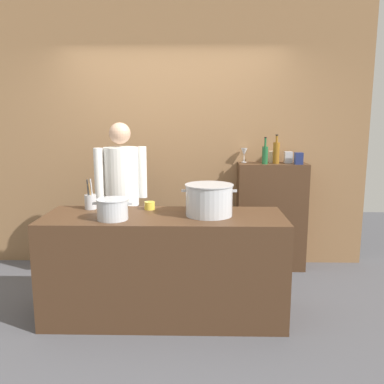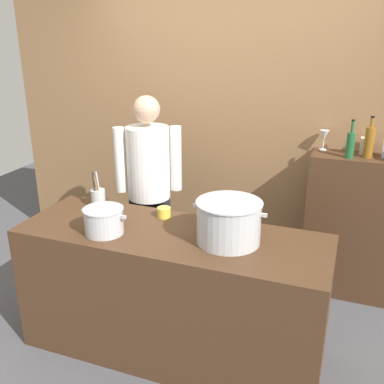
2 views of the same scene
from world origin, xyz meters
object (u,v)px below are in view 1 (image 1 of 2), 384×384
wine_glass_wide (244,152)px  spice_tin_navy (299,158)px  spice_tin_cream (273,157)px  stockpot_large (209,200)px  wine_bottle_amber (276,152)px  stockpot_small (112,209)px  utensil_crock (91,201)px  chef (122,193)px  wine_bottle_green (265,154)px  butter_jar (150,206)px  spice_tin_silver (288,157)px

wine_glass_wide → spice_tin_navy: wine_glass_wide is taller
spice_tin_navy → spice_tin_cream: same height
stockpot_large → wine_bottle_amber: size_ratio=1.46×
stockpot_small → wine_glass_wide: size_ratio=1.99×
stockpot_large → spice_tin_cream: bearing=59.7°
utensil_crock → wine_bottle_amber: 2.08m
stockpot_large → utensil_crock: size_ratio=1.67×
chef → wine_bottle_amber: 1.73m
wine_bottle_amber → wine_bottle_green: size_ratio=1.08×
spice_tin_cream → spice_tin_navy: bearing=-34.2°
butter_jar → wine_bottle_amber: 1.65m
wine_glass_wide → stockpot_small: bearing=-129.8°
butter_jar → wine_glass_wide: size_ratio=0.58×
wine_bottle_green → wine_glass_wide: size_ratio=1.82×
chef → stockpot_small: (0.09, -0.83, 0.02)m
butter_jar → spice_tin_silver: bearing=35.3°
butter_jar → spice_tin_cream: size_ratio=0.73×
utensil_crock → wine_bottle_green: wine_bottle_green is taller
stockpot_small → wine_bottle_amber: 2.06m
chef → wine_bottle_green: 1.59m
stockpot_large → wine_glass_wide: size_ratio=2.87×
wine_bottle_amber → spice_tin_silver: size_ratio=2.49×
stockpot_large → spice_tin_silver: spice_tin_silver is taller
stockpot_large → spice_tin_silver: 1.53m
spice_tin_silver → chef: bearing=-162.8°
chef → spice_tin_cream: (1.60, 0.59, 0.31)m
utensil_crock → wine_glass_wide: wine_glass_wide is taller
wine_bottle_amber → spice_tin_silver: bearing=20.2°
stockpot_small → wine_bottle_green: size_ratio=1.09×
stockpot_small → spice_tin_silver: size_ratio=2.52×
wine_bottle_green → butter_jar: bearing=-142.1°
stockpot_large → spice_tin_cream: 1.48m
wine_glass_wide → spice_tin_silver: size_ratio=1.27×
wine_bottle_amber → stockpot_small: bearing=-139.2°
spice_tin_silver → utensil_crock: bearing=-152.9°
utensil_crock → butter_jar: 0.53m
spice_tin_navy → spice_tin_silver: bearing=124.9°
chef → spice_tin_silver: size_ratio=13.09×
wine_glass_wide → stockpot_large: bearing=-108.1°
utensil_crock → spice_tin_cream: (1.79, 1.05, 0.30)m
stockpot_small → utensil_crock: utensil_crock is taller
spice_tin_cream → utensil_crock: bearing=-149.7°
chef → spice_tin_navy: 1.92m
stockpot_small → spice_tin_silver: bearing=39.4°
utensil_crock → spice_tin_silver: size_ratio=2.18×
chef → wine_glass_wide: size_ratio=10.33×
wine_bottle_amber → spice_tin_navy: wine_bottle_amber is taller
stockpot_large → spice_tin_cream: (0.74, 1.26, 0.24)m
utensil_crock → butter_jar: utensil_crock is taller
utensil_crock → spice_tin_navy: (2.04, 0.88, 0.30)m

